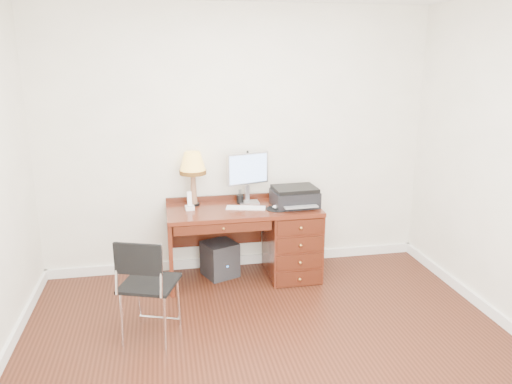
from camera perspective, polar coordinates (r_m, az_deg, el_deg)
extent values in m
plane|color=black|center=(4.00, 2.06, -18.11)|extent=(4.00, 4.00, 0.00)
plane|color=white|center=(5.13, -2.15, 5.76)|extent=(4.00, 0.00, 4.00)
cube|color=white|center=(5.48, -1.99, -7.78)|extent=(4.00, 0.03, 0.10)
cube|color=white|center=(4.77, 26.72, -13.29)|extent=(0.03, 3.50, 0.10)
cube|color=#541F11|center=(4.93, -1.45, -2.04)|extent=(1.50, 0.65, 0.04)
cube|color=#541F11|center=(5.16, 4.09, -5.70)|extent=(0.50, 0.61, 0.71)
cube|color=#541F11|center=(5.00, -9.76, -6.59)|extent=(0.04, 0.61, 0.71)
cube|color=#42180D|center=(5.26, -4.54, -4.02)|extent=(0.96, 0.03, 0.39)
cube|color=#42180D|center=(4.64, -3.76, -4.14)|extent=(0.91, 0.03, 0.09)
sphere|color=#BF8C3F|center=(4.86, 5.10, -7.08)|extent=(0.03, 0.03, 0.03)
cube|color=silver|center=(5.09, -0.81, -1.18)|extent=(0.23, 0.19, 0.01)
cube|color=silver|center=(5.10, -0.90, -0.10)|extent=(0.05, 0.04, 0.16)
cube|color=silver|center=(5.02, -0.88, 2.71)|extent=(0.44, 0.16, 0.32)
cube|color=#4C8CF2|center=(5.00, -0.84, 2.66)|extent=(0.40, 0.12, 0.29)
cube|color=white|center=(4.90, -1.16, -1.81)|extent=(0.40, 0.20, 0.01)
cylinder|color=black|center=(4.89, 2.47, -1.94)|extent=(0.23, 0.23, 0.01)
ellipsoid|color=white|center=(4.88, 2.47, -1.68)|extent=(0.10, 0.06, 0.04)
cube|color=black|center=(4.98, 4.44, -0.71)|extent=(0.45, 0.36, 0.16)
cube|color=black|center=(4.96, 4.46, 0.37)|extent=(0.43, 0.34, 0.04)
cylinder|color=black|center=(5.05, -7.10, -1.39)|extent=(0.11, 0.11, 0.02)
cone|color=#8C5E42|center=(5.00, -7.16, 0.49)|extent=(0.07, 0.07, 0.32)
cone|color=#F0BB4B|center=(4.94, -7.26, 3.42)|extent=(0.26, 0.26, 0.20)
cylinder|color=#593814|center=(4.96, -7.22, 2.28)|extent=(0.27, 0.27, 0.04)
cube|color=white|center=(4.91, -7.58, -1.79)|extent=(0.09, 0.09, 0.04)
cube|color=white|center=(4.88, -7.62, -0.79)|extent=(0.05, 0.06, 0.14)
cylinder|color=black|center=(5.06, -1.83, -0.81)|extent=(0.07, 0.07, 0.09)
cube|color=black|center=(4.10, -12.08, -10.17)|extent=(0.52, 0.52, 0.03)
cube|color=black|center=(3.81, -12.36, -7.52)|extent=(0.36, 0.15, 0.25)
cylinder|color=silver|center=(4.37, -14.21, -12.02)|extent=(0.02, 0.02, 0.46)
cylinder|color=silver|center=(4.36, -9.52, -11.82)|extent=(0.02, 0.02, 0.46)
cylinder|color=silver|center=(4.06, -14.46, -14.27)|extent=(0.02, 0.02, 0.46)
cylinder|color=silver|center=(4.05, -9.38, -14.06)|extent=(0.02, 0.02, 0.46)
cylinder|color=silver|center=(3.85, -14.92, -8.75)|extent=(0.02, 0.02, 0.41)
cylinder|color=silver|center=(3.83, -9.66, -8.52)|extent=(0.02, 0.02, 0.41)
cube|color=black|center=(5.19, -4.15, -7.64)|extent=(0.40, 0.40, 0.36)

